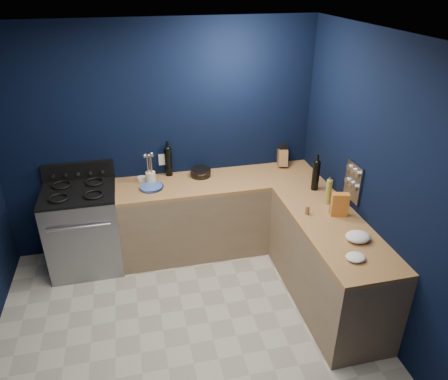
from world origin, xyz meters
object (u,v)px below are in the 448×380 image
object	(u,v)px
plate_stack	(151,187)
crouton_bag	(340,205)
knife_block	(282,158)
utensil_crock	(151,178)
gas_range	(85,230)

from	to	relation	value
plate_stack	crouton_bag	size ratio (longest dim) A/B	1.05
knife_block	utensil_crock	bearing A→B (deg)	-163.13
gas_range	utensil_crock	distance (m)	0.93
utensil_crock	plate_stack	bearing A→B (deg)	-94.37
knife_block	gas_range	bearing A→B (deg)	-161.86
plate_stack	utensil_crock	size ratio (longest dim) A/B	1.81
plate_stack	knife_block	bearing A→B (deg)	9.16
plate_stack	crouton_bag	distance (m)	1.98
gas_range	plate_stack	world-z (taller)	plate_stack
gas_range	plate_stack	xyz separation A→B (m)	(0.76, -0.02, 0.46)
gas_range	plate_stack	distance (m)	0.89
plate_stack	knife_block	size ratio (longest dim) A/B	1.21
plate_stack	crouton_bag	xyz separation A→B (m)	(1.72, -0.97, 0.10)
utensil_crock	knife_block	world-z (taller)	knife_block
crouton_bag	knife_block	bearing A→B (deg)	112.73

